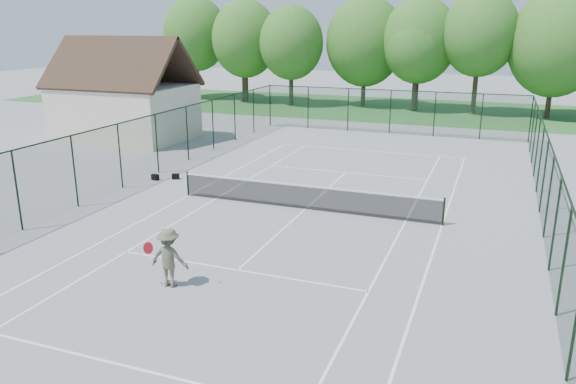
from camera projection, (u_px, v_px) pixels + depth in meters
name	position (u px, v px, depth m)	size (l,w,h in m)	color
ground	(305.00, 209.00, 23.08)	(140.00, 140.00, 0.00)	gray
grass_far	(415.00, 110.00, 49.96)	(80.00, 16.00, 0.01)	#306C2D
court_lines	(305.00, 209.00, 23.08)	(11.05, 23.85, 0.01)	white
tennis_net	(305.00, 196.00, 22.91)	(11.08, 0.08, 1.10)	black
fence_enclosure	(306.00, 173.00, 22.63)	(18.05, 36.05, 3.02)	#193B23
utility_building	(124.00, 91.00, 36.57)	(8.60, 6.27, 6.63)	#EDE2C5
tree_line_far	(419.00, 41.00, 48.25)	(39.40, 6.40, 9.70)	#3D2D1E
sports_bag_a	(155.00, 177.00, 27.40)	(0.36, 0.21, 0.29)	black
sports_bag_b	(176.00, 176.00, 27.54)	(0.35, 0.22, 0.27)	black
tennis_player	(169.00, 258.00, 16.08)	(1.84, 0.92, 1.75)	#5B5D44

